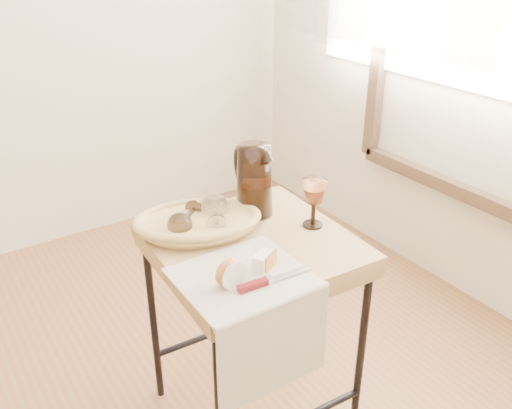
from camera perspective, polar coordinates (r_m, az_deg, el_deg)
curtain at (r=2.26m, az=23.57°, el=17.64°), size 0.02×1.00×2.20m
side_table at (r=1.76m, az=-0.37°, el=-13.30°), size 0.56×0.56×0.68m
tea_towel at (r=1.40m, az=-1.41°, el=-7.57°), size 0.32×0.29×0.01m
bread_basket at (r=1.60m, az=-6.09°, el=-2.06°), size 0.39×0.33×0.05m
goblet_lying_a at (r=1.59m, az=-7.30°, el=-1.40°), size 0.14×0.13×0.07m
goblet_lying_b at (r=1.59m, az=-4.27°, el=-0.99°), size 0.13×0.16×0.08m
pitcher at (r=1.66m, az=-0.19°, el=2.56°), size 0.21×0.27×0.26m
wine_goblet at (r=1.61m, az=6.04°, el=0.16°), size 0.08×0.08×0.15m
apple_half at (r=1.35m, az=-2.89°, el=-7.06°), size 0.08×0.05×0.07m
apple_wedge at (r=1.42m, az=0.72°, el=-5.88°), size 0.07×0.06×0.04m
table_knife at (r=1.37m, az=1.66°, el=-7.76°), size 0.20×0.03×0.02m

